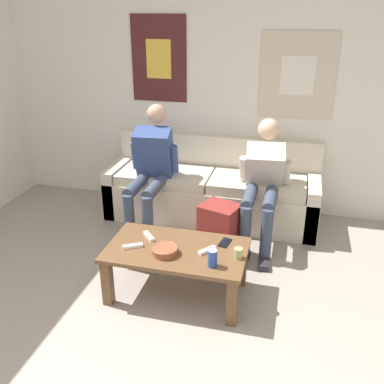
{
  "coord_description": "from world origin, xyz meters",
  "views": [
    {
      "loc": [
        0.79,
        -1.49,
        2.02
      ],
      "look_at": [
        0.0,
        1.59,
        0.64
      ],
      "focal_mm": 40.0,
      "sensor_mm": 36.0,
      "label": 1
    }
  ],
  "objects_px": {
    "person_seated_adult": "(151,166)",
    "game_controller_near_left": "(149,236)",
    "couch": "(212,191)",
    "backpack": "(219,232)",
    "cell_phone": "(225,243)",
    "ceramic_bowl": "(165,250)",
    "pillar_candle": "(238,253)",
    "game_controller_far_center": "(133,246)",
    "person_seated_teen": "(263,179)",
    "game_controller_near_right": "(207,250)",
    "coffee_table": "(177,257)",
    "drink_can_blue": "(213,258)"
  },
  "relations": [
    {
      "from": "pillar_candle",
      "to": "game_controller_far_center",
      "type": "height_order",
      "value": "pillar_candle"
    },
    {
      "from": "person_seated_adult",
      "to": "game_controller_near_left",
      "type": "height_order",
      "value": "person_seated_adult"
    },
    {
      "from": "backpack",
      "to": "cell_phone",
      "type": "relative_size",
      "value": 3.26
    },
    {
      "from": "ceramic_bowl",
      "to": "pillar_candle",
      "type": "xyz_separation_m",
      "value": [
        0.51,
        0.07,
        0.01
      ]
    },
    {
      "from": "person_seated_adult",
      "to": "game_controller_near_left",
      "type": "relative_size",
      "value": 9.08
    },
    {
      "from": "game_controller_far_center",
      "to": "person_seated_teen",
      "type": "bearing_deg",
      "value": 52.99
    },
    {
      "from": "ceramic_bowl",
      "to": "game_controller_near_left",
      "type": "bearing_deg",
      "value": 134.57
    },
    {
      "from": "game_controller_near_left",
      "to": "person_seated_adult",
      "type": "bearing_deg",
      "value": 108.05
    },
    {
      "from": "game_controller_far_center",
      "to": "couch",
      "type": "bearing_deg",
      "value": 78.25
    },
    {
      "from": "drink_can_blue",
      "to": "backpack",
      "type": "bearing_deg",
      "value": 97.48
    },
    {
      "from": "game_controller_near_left",
      "to": "cell_phone",
      "type": "relative_size",
      "value": 0.89
    },
    {
      "from": "couch",
      "to": "game_controller_near_right",
      "type": "bearing_deg",
      "value": -79.67
    },
    {
      "from": "person_seated_teen",
      "to": "ceramic_bowl",
      "type": "xyz_separation_m",
      "value": [
        -0.57,
        -1.12,
        -0.17
      ]
    },
    {
      "from": "person_seated_adult",
      "to": "ceramic_bowl",
      "type": "relative_size",
      "value": 6.12
    },
    {
      "from": "person_seated_teen",
      "to": "coffee_table",
      "type": "bearing_deg",
      "value": -116.51
    },
    {
      "from": "game_controller_far_center",
      "to": "coffee_table",
      "type": "bearing_deg",
      "value": 12.25
    },
    {
      "from": "game_controller_far_center",
      "to": "pillar_candle",
      "type": "bearing_deg",
      "value": 3.79
    },
    {
      "from": "game_controller_near_left",
      "to": "coffee_table",
      "type": "bearing_deg",
      "value": -21.75
    },
    {
      "from": "couch",
      "to": "game_controller_near_left",
      "type": "relative_size",
      "value": 16.31
    },
    {
      "from": "drink_can_blue",
      "to": "cell_phone",
      "type": "xyz_separation_m",
      "value": [
        0.03,
        0.32,
        -0.06
      ]
    },
    {
      "from": "pillar_candle",
      "to": "game_controller_near_right",
      "type": "xyz_separation_m",
      "value": [
        -0.23,
        0.03,
        -0.03
      ]
    },
    {
      "from": "person_seated_adult",
      "to": "game_controller_near_left",
      "type": "distance_m",
      "value": 0.97
    },
    {
      "from": "cell_phone",
      "to": "couch",
      "type": "bearing_deg",
      "value": 106.14
    },
    {
      "from": "person_seated_teen",
      "to": "backpack",
      "type": "relative_size",
      "value": 2.27
    },
    {
      "from": "game_controller_near_right",
      "to": "ceramic_bowl",
      "type": "bearing_deg",
      "value": -160.74
    },
    {
      "from": "game_controller_far_center",
      "to": "game_controller_near_left",
      "type": "bearing_deg",
      "value": 68.69
    },
    {
      "from": "person_seated_adult",
      "to": "cell_phone",
      "type": "height_order",
      "value": "person_seated_adult"
    },
    {
      "from": "coffee_table",
      "to": "backpack",
      "type": "relative_size",
      "value": 2.16
    },
    {
      "from": "person_seated_adult",
      "to": "game_controller_far_center",
      "type": "relative_size",
      "value": 8.29
    },
    {
      "from": "backpack",
      "to": "game_controller_far_center",
      "type": "xyz_separation_m",
      "value": [
        -0.51,
        -0.7,
        0.18
      ]
    },
    {
      "from": "game_controller_near_right",
      "to": "person_seated_adult",
      "type": "bearing_deg",
      "value": 127.86
    },
    {
      "from": "game_controller_near_left",
      "to": "game_controller_near_right",
      "type": "xyz_separation_m",
      "value": [
        0.48,
        -0.09,
        0.0
      ]
    },
    {
      "from": "drink_can_blue",
      "to": "game_controller_near_left",
      "type": "height_order",
      "value": "drink_can_blue"
    },
    {
      "from": "person_seated_teen",
      "to": "game_controller_far_center",
      "type": "xyz_separation_m",
      "value": [
        -0.83,
        -1.1,
        -0.19
      ]
    },
    {
      "from": "game_controller_near_left",
      "to": "game_controller_far_center",
      "type": "height_order",
      "value": "same"
    },
    {
      "from": "backpack",
      "to": "person_seated_teen",
      "type": "bearing_deg",
      "value": 51.72
    },
    {
      "from": "backpack",
      "to": "pillar_candle",
      "type": "relative_size",
      "value": 5.36
    },
    {
      "from": "ceramic_bowl",
      "to": "drink_can_blue",
      "type": "distance_m",
      "value": 0.37
    },
    {
      "from": "person_seated_teen",
      "to": "game_controller_near_left",
      "type": "height_order",
      "value": "person_seated_teen"
    },
    {
      "from": "drink_can_blue",
      "to": "cell_phone",
      "type": "relative_size",
      "value": 0.85
    },
    {
      "from": "drink_can_blue",
      "to": "game_controller_near_left",
      "type": "relative_size",
      "value": 0.96
    },
    {
      "from": "cell_phone",
      "to": "person_seated_teen",
      "type": "bearing_deg",
      "value": 78.04
    },
    {
      "from": "ceramic_bowl",
      "to": "drink_can_blue",
      "type": "height_order",
      "value": "drink_can_blue"
    },
    {
      "from": "drink_can_blue",
      "to": "coffee_table",
      "type": "bearing_deg",
      "value": 151.61
    },
    {
      "from": "person_seated_adult",
      "to": "person_seated_teen",
      "type": "relative_size",
      "value": 1.09
    },
    {
      "from": "coffee_table",
      "to": "ceramic_bowl",
      "type": "bearing_deg",
      "value": -123.25
    },
    {
      "from": "couch",
      "to": "game_controller_near_left",
      "type": "distance_m",
      "value": 1.28
    },
    {
      "from": "couch",
      "to": "backpack",
      "type": "relative_size",
      "value": 4.46
    },
    {
      "from": "person_seated_teen",
      "to": "pillar_candle",
      "type": "distance_m",
      "value": 1.06
    },
    {
      "from": "pillar_candle",
      "to": "cell_phone",
      "type": "xyz_separation_m",
      "value": [
        -0.13,
        0.18,
        -0.03
      ]
    }
  ]
}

